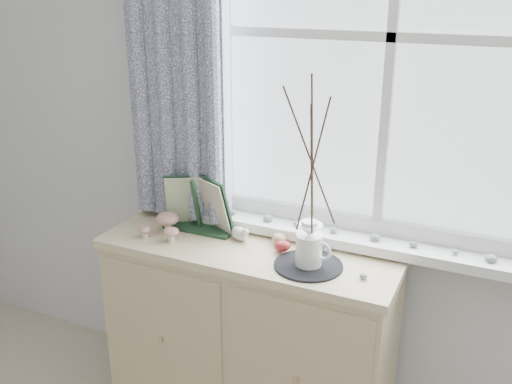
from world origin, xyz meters
TOP-DOWN VIEW (x-y plane):
  - sideboard at (-0.15, 1.75)m, footprint 1.20×0.45m
  - botanical_book at (-0.41, 1.77)m, footprint 0.35×0.14m
  - toadstool_cluster at (-0.50, 1.70)m, footprint 0.18×0.15m
  - wooden_eggs at (-0.05, 1.81)m, footprint 0.13×0.17m
  - songbird_figurine at (-0.21, 1.78)m, footprint 0.13×0.10m
  - crocheted_doily at (0.12, 1.68)m, footprint 0.25×0.25m
  - twig_pitcher at (0.12, 1.68)m, footprint 0.33×0.33m
  - sideboard_pebbles at (0.16, 1.75)m, footprint 0.33×0.23m

SIDE VIEW (x-z plane):
  - sideboard at x=-0.15m, z-range 0.00..0.85m
  - crocheted_doily at x=0.12m, z-range 0.85..0.86m
  - sideboard_pebbles at x=0.16m, z-range 0.85..0.87m
  - wooden_eggs at x=-0.05m, z-range 0.84..0.91m
  - songbird_figurine at x=-0.21m, z-range 0.85..0.91m
  - toadstool_cluster at x=-0.50m, z-range 0.86..0.95m
  - botanical_book at x=-0.41m, z-range 0.85..1.09m
  - twig_pitcher at x=0.12m, z-range 0.90..1.63m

